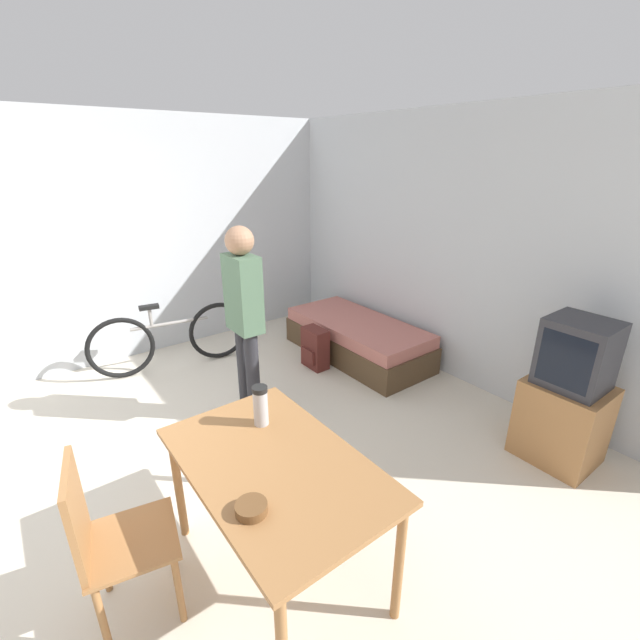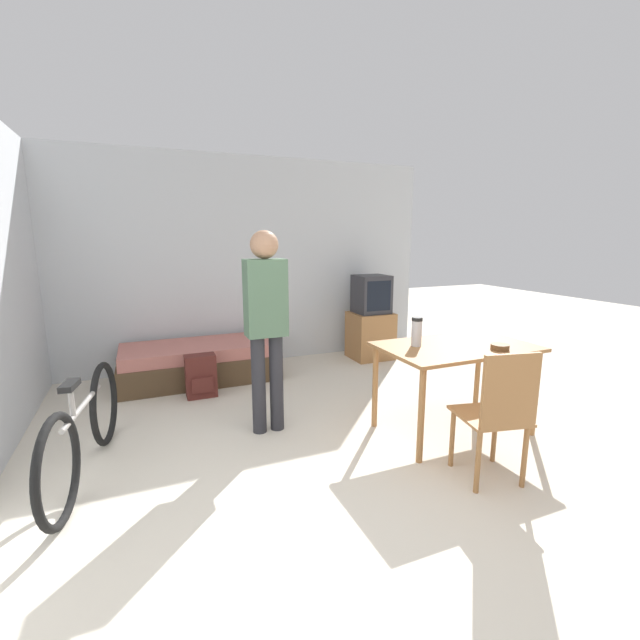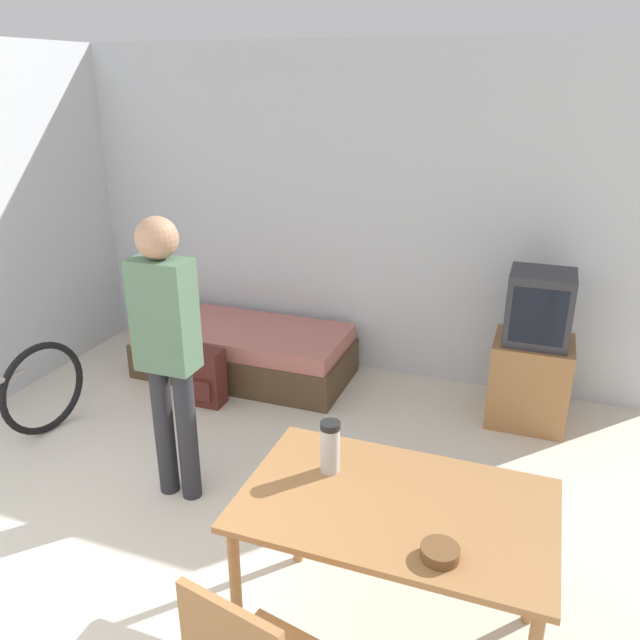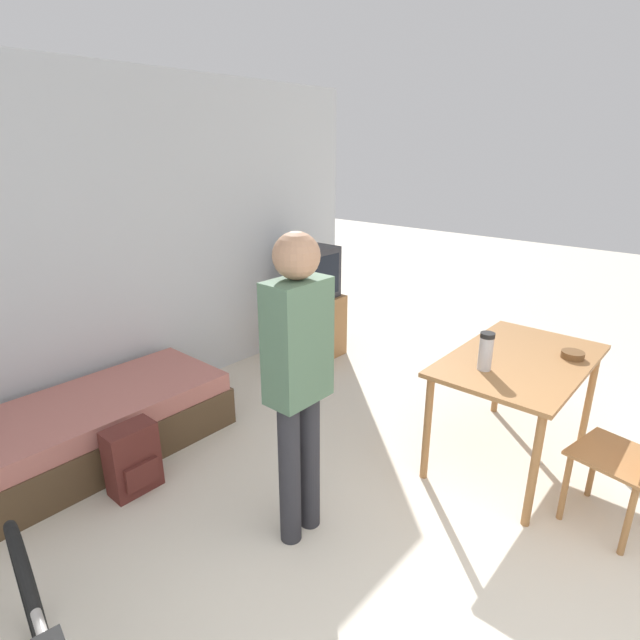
{
  "view_description": "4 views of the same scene",
  "coord_description": "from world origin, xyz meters",
  "px_view_note": "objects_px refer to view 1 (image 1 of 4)",
  "views": [
    {
      "loc": [
        2.86,
        0.14,
        2.27
      ],
      "look_at": [
        0.41,
        2.0,
        1.07
      ],
      "focal_mm": 24.0,
      "sensor_mm": 36.0,
      "label": 1
    },
    {
      "loc": [
        -1.16,
        -1.77,
        1.7
      ],
      "look_at": [
        0.47,
        2.1,
        0.87
      ],
      "focal_mm": 24.0,
      "sensor_mm": 36.0,
      "label": 2
    },
    {
      "loc": [
        1.73,
        -1.07,
        2.43
      ],
      "look_at": [
        0.51,
        2.26,
        1.04
      ],
      "focal_mm": 35.0,
      "sensor_mm": 36.0,
      "label": 3
    },
    {
      "loc": [
        -1.9,
        0.05,
        2.13
      ],
      "look_at": [
        0.48,
        2.11,
        1.02
      ],
      "focal_mm": 28.0,
      "sensor_mm": 36.0,
      "label": 4
    }
  ],
  "objects_px": {
    "tv": "(567,399)",
    "daybed": "(357,338)",
    "thermos_flask": "(260,404)",
    "mate_bowl": "(251,508)",
    "bicycle": "(172,338)",
    "dining_table": "(275,475)",
    "person_standing": "(244,312)",
    "backpack": "(315,348)",
    "wooden_chair": "(107,535)"
  },
  "relations": [
    {
      "from": "daybed",
      "to": "bicycle",
      "type": "relative_size",
      "value": 1.05
    },
    {
      "from": "tv",
      "to": "daybed",
      "type": "bearing_deg",
      "value": -179.23
    },
    {
      "from": "dining_table",
      "to": "thermos_flask",
      "type": "relative_size",
      "value": 5.24
    },
    {
      "from": "dining_table",
      "to": "backpack",
      "type": "bearing_deg",
      "value": 138.83
    },
    {
      "from": "wooden_chair",
      "to": "person_standing",
      "type": "bearing_deg",
      "value": 130.53
    },
    {
      "from": "thermos_flask",
      "to": "mate_bowl",
      "type": "height_order",
      "value": "thermos_flask"
    },
    {
      "from": "dining_table",
      "to": "person_standing",
      "type": "distance_m",
      "value": 1.66
    },
    {
      "from": "mate_bowl",
      "to": "backpack",
      "type": "height_order",
      "value": "mate_bowl"
    },
    {
      "from": "person_standing",
      "to": "daybed",
      "type": "bearing_deg",
      "value": 102.77
    },
    {
      "from": "bicycle",
      "to": "tv",
      "type": "bearing_deg",
      "value": 29.22
    },
    {
      "from": "tv",
      "to": "bicycle",
      "type": "distance_m",
      "value": 3.85
    },
    {
      "from": "daybed",
      "to": "person_standing",
      "type": "height_order",
      "value": "person_standing"
    },
    {
      "from": "backpack",
      "to": "person_standing",
      "type": "bearing_deg",
      "value": -67.57
    },
    {
      "from": "tv",
      "to": "bicycle",
      "type": "bearing_deg",
      "value": -150.78
    },
    {
      "from": "wooden_chair",
      "to": "mate_bowl",
      "type": "height_order",
      "value": "wooden_chair"
    },
    {
      "from": "tv",
      "to": "bicycle",
      "type": "xyz_separation_m",
      "value": [
        -3.36,
        -1.88,
        -0.17
      ]
    },
    {
      "from": "dining_table",
      "to": "bicycle",
      "type": "relative_size",
      "value": 0.76
    },
    {
      "from": "daybed",
      "to": "backpack",
      "type": "distance_m",
      "value": 0.58
    },
    {
      "from": "bicycle",
      "to": "person_standing",
      "type": "relative_size",
      "value": 0.98
    },
    {
      "from": "tv",
      "to": "dining_table",
      "type": "distance_m",
      "value": 2.35
    },
    {
      "from": "bicycle",
      "to": "backpack",
      "type": "relative_size",
      "value": 3.72
    },
    {
      "from": "bicycle",
      "to": "mate_bowl",
      "type": "bearing_deg",
      "value": -12.24
    },
    {
      "from": "daybed",
      "to": "dining_table",
      "type": "height_order",
      "value": "dining_table"
    },
    {
      "from": "dining_table",
      "to": "bicycle",
      "type": "xyz_separation_m",
      "value": [
        -2.89,
        0.42,
        -0.34
      ]
    },
    {
      "from": "dining_table",
      "to": "thermos_flask",
      "type": "distance_m",
      "value": 0.42
    },
    {
      "from": "daybed",
      "to": "tv",
      "type": "relative_size",
      "value": 1.55
    },
    {
      "from": "wooden_chair",
      "to": "bicycle",
      "type": "xyz_separation_m",
      "value": [
        -2.6,
        1.2,
        -0.19
      ]
    },
    {
      "from": "wooden_chair",
      "to": "backpack",
      "type": "xyz_separation_m",
      "value": [
        -1.65,
        2.47,
        -0.31
      ]
    },
    {
      "from": "daybed",
      "to": "thermos_flask",
      "type": "height_order",
      "value": "thermos_flask"
    },
    {
      "from": "mate_bowl",
      "to": "bicycle",
      "type": "bearing_deg",
      "value": 167.76
    },
    {
      "from": "tv",
      "to": "mate_bowl",
      "type": "height_order",
      "value": "tv"
    },
    {
      "from": "dining_table",
      "to": "mate_bowl",
      "type": "bearing_deg",
      "value": -48.72
    },
    {
      "from": "bicycle",
      "to": "thermos_flask",
      "type": "bearing_deg",
      "value": -6.77
    },
    {
      "from": "dining_table",
      "to": "person_standing",
      "type": "bearing_deg",
      "value": 157.09
    },
    {
      "from": "bicycle",
      "to": "person_standing",
      "type": "bearing_deg",
      "value": 8.69
    },
    {
      "from": "backpack",
      "to": "mate_bowl",
      "type": "bearing_deg",
      "value": -42.06
    },
    {
      "from": "thermos_flask",
      "to": "mate_bowl",
      "type": "xyz_separation_m",
      "value": [
        0.56,
        -0.37,
        -0.11
      ]
    },
    {
      "from": "mate_bowl",
      "to": "tv",
      "type": "bearing_deg",
      "value": 84.55
    },
    {
      "from": "tv",
      "to": "backpack",
      "type": "height_order",
      "value": "tv"
    },
    {
      "from": "daybed",
      "to": "thermos_flask",
      "type": "distance_m",
      "value": 2.73
    },
    {
      "from": "dining_table",
      "to": "wooden_chair",
      "type": "height_order",
      "value": "wooden_chair"
    },
    {
      "from": "daybed",
      "to": "thermos_flask",
      "type": "bearing_deg",
      "value": -54.51
    },
    {
      "from": "person_standing",
      "to": "backpack",
      "type": "xyz_separation_m",
      "value": [
        -0.44,
        1.06,
        -0.8
      ]
    },
    {
      "from": "person_standing",
      "to": "backpack",
      "type": "relative_size",
      "value": 3.78
    },
    {
      "from": "person_standing",
      "to": "backpack",
      "type": "bearing_deg",
      "value": 112.43
    },
    {
      "from": "dining_table",
      "to": "bicycle",
      "type": "distance_m",
      "value": 2.94
    },
    {
      "from": "wooden_chair",
      "to": "mate_bowl",
      "type": "xyz_separation_m",
      "value": [
        0.51,
        0.52,
        0.26
      ]
    },
    {
      "from": "daybed",
      "to": "bicycle",
      "type": "xyz_separation_m",
      "value": [
        -1.02,
        -1.85,
        0.14
      ]
    },
    {
      "from": "dining_table",
      "to": "person_standing",
      "type": "relative_size",
      "value": 0.74
    },
    {
      "from": "wooden_chair",
      "to": "person_standing",
      "type": "height_order",
      "value": "person_standing"
    }
  ]
}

